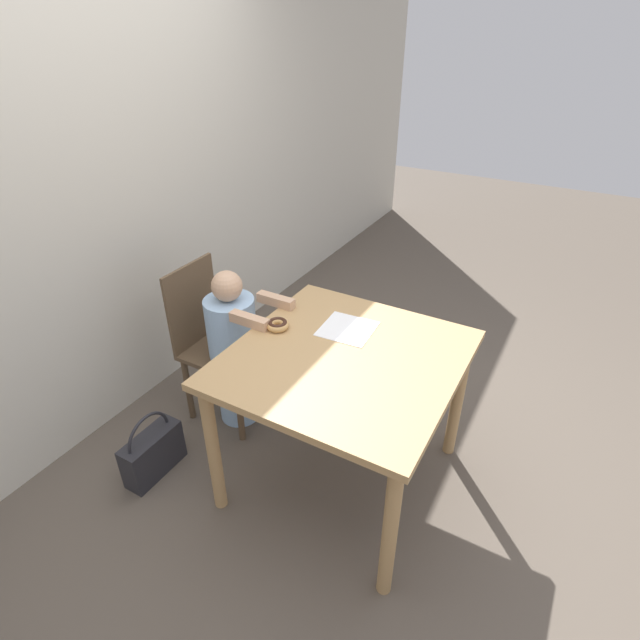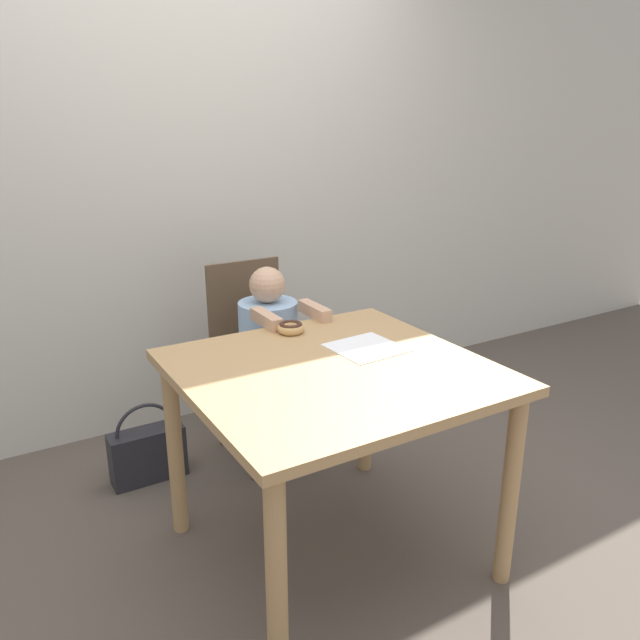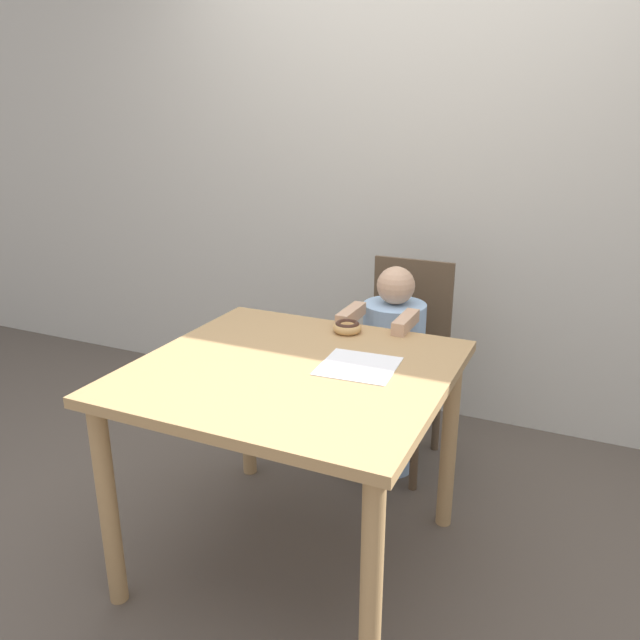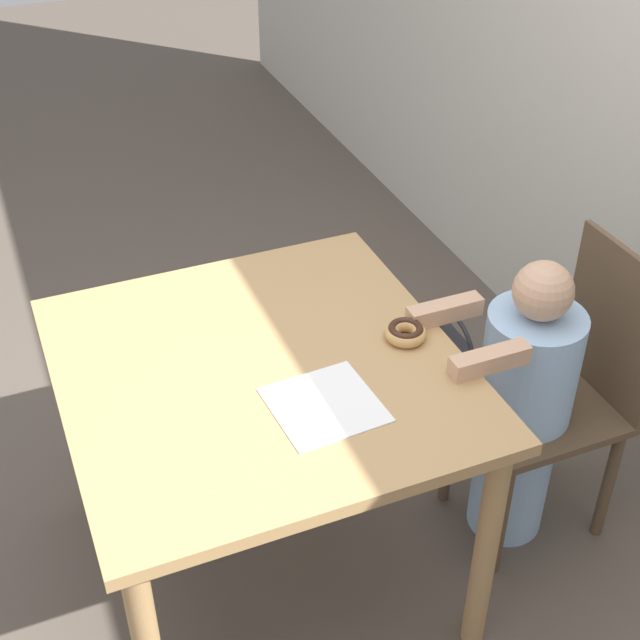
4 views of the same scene
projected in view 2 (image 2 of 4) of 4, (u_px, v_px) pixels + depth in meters
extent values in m
plane|color=brown|center=(332.00, 552.00, 2.35)|extent=(12.00, 12.00, 0.00)
cube|color=beige|center=(186.00, 182.00, 3.10)|extent=(8.00, 0.05, 2.50)
cube|color=tan|center=(333.00, 371.00, 2.12)|extent=(1.01, 0.97, 0.03)
cylinder|color=tan|center=(277.00, 587.00, 1.68)|extent=(0.06, 0.06, 0.72)
cylinder|color=tan|center=(510.00, 491.00, 2.11)|extent=(0.06, 0.06, 0.72)
cylinder|color=tan|center=(175.00, 449.00, 2.37)|extent=(0.06, 0.06, 0.72)
cylinder|color=tan|center=(366.00, 397.00, 2.80)|extent=(0.06, 0.06, 0.72)
cube|color=brown|center=(265.00, 370.00, 2.91)|extent=(0.37, 0.43, 0.03)
cube|color=brown|center=(244.00, 309.00, 3.00)|extent=(0.37, 0.02, 0.47)
cylinder|color=brown|center=(253.00, 437.00, 2.76)|extent=(0.04, 0.04, 0.42)
cylinder|color=brown|center=(312.00, 421.00, 2.91)|extent=(0.04, 0.04, 0.42)
cylinder|color=brown|center=(222.00, 406.00, 3.06)|extent=(0.04, 0.04, 0.42)
cylinder|color=brown|center=(277.00, 392.00, 3.21)|extent=(0.04, 0.04, 0.42)
cylinder|color=#99BCE0|center=(271.00, 415.00, 2.94)|extent=(0.23, 0.23, 0.44)
cylinder|color=#99BCE0|center=(269.00, 338.00, 2.81)|extent=(0.27, 0.27, 0.33)
sphere|color=tan|center=(267.00, 285.00, 2.74)|extent=(0.16, 0.16, 0.16)
cube|color=tan|center=(266.00, 319.00, 2.53)|extent=(0.05, 0.21, 0.05)
cube|color=tan|center=(314.00, 310.00, 2.64)|extent=(0.05, 0.21, 0.05)
torus|color=tan|center=(291.00, 328.00, 2.44)|extent=(0.11, 0.11, 0.04)
torus|color=#381E14|center=(291.00, 325.00, 2.44)|extent=(0.09, 0.09, 0.02)
cube|color=white|center=(366.00, 348.00, 2.28)|extent=(0.26, 0.26, 0.00)
cube|color=#232328|center=(148.00, 455.00, 2.79)|extent=(0.33, 0.12, 0.24)
torus|color=#232328|center=(145.00, 431.00, 2.76)|extent=(0.26, 0.02, 0.26)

